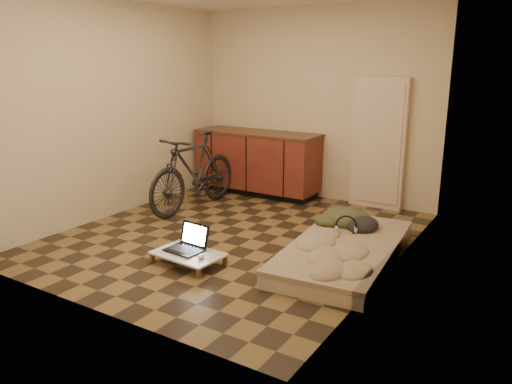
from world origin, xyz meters
The scene contains 10 objects.
room_shell centered at (0.00, 0.00, 1.30)m, with size 3.50×4.00×2.60m.
cabinets centered at (-0.75, 1.70, 0.47)m, with size 1.84×0.62×0.91m.
appliance_panel centered at (0.95, 1.94, 0.85)m, with size 0.70×0.10×1.70m, color beige.
bicycle centered at (-1.04, 0.60, 0.55)m, with size 0.50×1.71×1.11m, color black.
futon centered at (1.30, 0.00, 0.09)m, with size 1.11×2.05×0.17m.
clothing_pile centered at (1.13, 0.58, 0.29)m, with size 0.60×0.50×0.24m, color #383E24, non-canonical shape.
headphones centered at (1.20, 0.29, 0.25)m, with size 0.25×0.23×0.17m, color black, non-canonical shape.
lap_desk centered at (0.07, -0.89, 0.10)m, with size 0.70×0.48×0.11m.
laptop centered at (0.01, -0.82, 0.16)m, with size 0.37×0.34×0.24m.
mouse centered at (0.26, -0.93, 0.13)m, with size 0.06×0.11×0.04m, color silver.
Camera 1 is at (2.98, -4.35, 1.90)m, focal length 35.00 mm.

